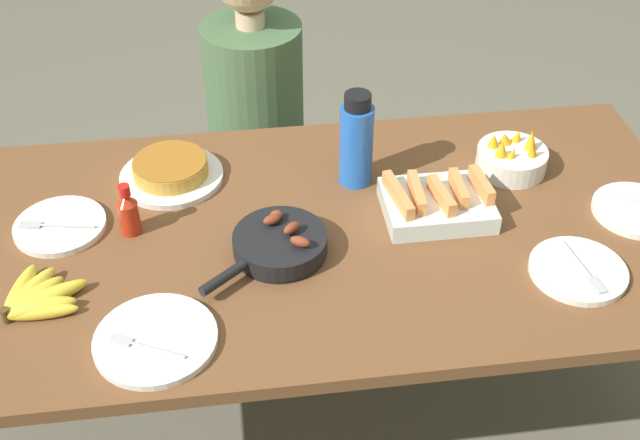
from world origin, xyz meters
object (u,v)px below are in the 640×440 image
Objects in this scene: empty_plate_mid_edge at (578,270)px; person_figure at (258,144)px; water_bottle at (356,141)px; melon_tray at (437,203)px; banana_bunch at (35,299)px; fruit_bowl_mango at (512,157)px; frittata_plate_center at (171,171)px; empty_plate_near_front at (636,210)px; skillet at (279,244)px; hot_sauce_bottle at (128,212)px; empty_plate_far_right at (156,340)px; empty_plate_far_left at (60,226)px.

empty_plate_mid_edge is 1.20m from person_figure.
empty_plate_mid_edge is 0.86× the size of water_bottle.
empty_plate_mid_edge is (0.27, -0.25, -0.02)m from melon_tray.
person_figure is at bearing 59.56° from banana_bunch.
frittata_plate_center is at bearing 175.23° from fruit_bowl_mango.
melon_tray is 0.23× the size of person_figure.
frittata_plate_center reaches higher than empty_plate_near_front.
skillet is 0.26× the size of person_figure.
empty_plate_near_front is 1.57× the size of hot_sauce_bottle.
melon_tray is at bearing 154.83° from skillet.
melon_tray is at bearing -42.78° from water_bottle.
hot_sauce_bottle reaches higher than skillet.
banana_bunch is 1.08m from person_figure.
fruit_bowl_mango is (-0.03, 0.41, 0.03)m from empty_plate_mid_edge.
empty_plate_near_front is 0.98× the size of empty_plate_mid_edge.
empty_plate_near_front is 1.20m from empty_plate_far_right.
hot_sauce_bottle is at bearing 177.78° from melon_tray.
water_bottle is (0.50, 0.50, 0.11)m from empty_plate_far_right.
empty_plate_far_left is 1.16m from fruit_bowl_mango.
skillet reaches higher than empty_plate_far_right.
skillet is at bearing 40.94° from empty_plate_far_right.
banana_bunch is 0.26m from empty_plate_far_left.
water_bottle is at bearing 136.78° from empty_plate_mid_edge.
hot_sauce_bottle is at bearing 49.30° from banana_bunch.
frittata_plate_center is 1.46× the size of fruit_bowl_mango.
water_bottle is at bearing 44.96° from empty_plate_far_right.
hot_sauce_bottle is (0.17, -0.03, 0.05)m from empty_plate_far_left.
banana_bunch is at bearing 177.27° from empty_plate_mid_edge.
skillet reaches higher than banana_bunch.
empty_plate_far_right is 1.87× the size of hot_sauce_bottle.
empty_plate_near_front is 0.71m from water_bottle.
empty_plate_near_front is at bearing -4.29° from hot_sauce_bottle.
banana_bunch is at bearing -123.92° from frittata_plate_center.
empty_plate_far_left is at bearing 165.03° from empty_plate_mid_edge.
melon_tray is 1.18× the size of empty_plate_far_left.
empty_plate_far_right is at bearing -28.79° from banana_bunch.
hot_sauce_bottle is 0.82m from person_figure.
banana_bunch is 0.86× the size of empty_plate_mid_edge.
melon_tray reaches higher than empty_plate_far_right.
fruit_bowl_mango is (1.15, 0.09, 0.03)m from empty_plate_far_left.
empty_plate_far_left is at bearing -55.98° from skillet.
fruit_bowl_mango is (0.64, 0.25, 0.01)m from skillet.
empty_plate_far_right is 1.04m from fruit_bowl_mango.
empty_plate_far_left is (-0.27, -0.17, -0.02)m from frittata_plate_center.
fruit_bowl_mango is (0.92, 0.50, 0.03)m from empty_plate_far_right.
empty_plate_far_left is at bearing -147.68° from frittata_plate_center.
empty_plate_near_front is at bearing 143.28° from skillet.
empty_plate_far_right is (0.26, -0.14, -0.01)m from banana_bunch.
melon_tray reaches higher than empty_plate_mid_edge.
skillet reaches higher than frittata_plate_center.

